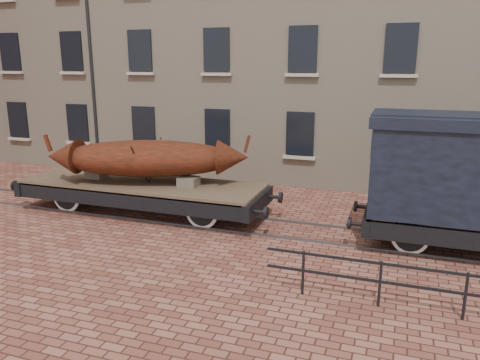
% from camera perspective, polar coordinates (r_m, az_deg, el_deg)
% --- Properties ---
extents(ground, '(90.00, 90.00, 0.00)m').
position_cam_1_polar(ground, '(14.73, -0.83, -5.34)').
color(ground, brown).
extents(warehouse_cream, '(40.00, 10.19, 14.00)m').
position_cam_1_polar(warehouse_cream, '(23.19, 15.62, 18.82)').
color(warehouse_cream, '#C0AC90').
rests_on(warehouse_cream, ground).
extents(rail_track, '(30.00, 1.52, 0.06)m').
position_cam_1_polar(rail_track, '(14.72, -0.83, -5.23)').
color(rail_track, '#59595E').
rests_on(rail_track, ground).
extents(flatcar_wagon, '(9.17, 2.49, 1.38)m').
position_cam_1_polar(flatcar_wagon, '(15.83, -11.91, -0.99)').
color(flatcar_wagon, brown).
rests_on(flatcar_wagon, ground).
extents(iron_boat, '(6.58, 3.50, 1.59)m').
position_cam_1_polar(iron_boat, '(15.46, -11.20, 2.64)').
color(iron_boat, '#631F0E').
rests_on(iron_boat, flatcar_wagon).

